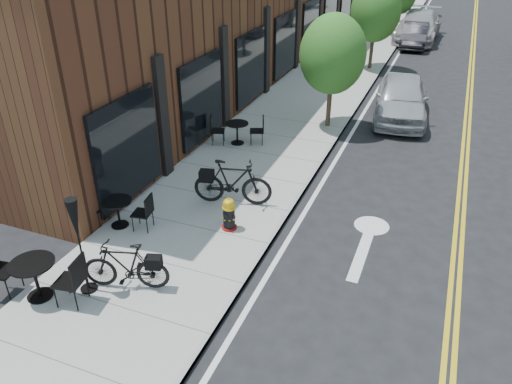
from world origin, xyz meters
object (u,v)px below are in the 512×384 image
at_px(parked_car_c, 418,26).
at_px(bistro_set_b, 118,209).
at_px(bicycle_left, 126,266).
at_px(parked_car_a, 401,98).
at_px(bistro_set_c, 237,130).
at_px(bistro_set_a, 35,275).
at_px(bicycle_right, 233,182).
at_px(parked_car_b, 414,35).
at_px(fire_hydrant, 229,214).
at_px(patio_umbrella, 76,227).

bearing_deg(parked_car_c, bistro_set_b, -99.61).
xyz_separation_m(bicycle_left, bistro_set_b, (-1.49, 1.82, -0.07)).
bearing_deg(parked_car_a, parked_car_c, 86.74).
xyz_separation_m(bistro_set_b, bistro_set_c, (0.67, 5.51, 0.01)).
height_order(bistro_set_a, parked_car_c, parked_car_c).
relative_size(bistro_set_a, parked_car_c, 0.35).
bearing_deg(bicycle_left, bicycle_right, 153.96).
distance_m(bicycle_left, bistro_set_a, 1.69).
height_order(parked_car_a, parked_car_c, parked_car_c).
bearing_deg(bistro_set_a, bicycle_right, 57.29).
height_order(bistro_set_b, parked_car_b, parked_car_b).
bearing_deg(parked_car_b, bicycle_right, -99.55).
bearing_deg(bicycle_right, parked_car_a, -34.92).
relative_size(bistro_set_a, parked_car_b, 0.52).
height_order(bicycle_left, parked_car_b, parked_car_b).
bearing_deg(bicycle_left, parked_car_c, 156.53).
height_order(bistro_set_b, parked_car_a, parked_car_a).
bearing_deg(bistro_set_b, fire_hydrant, 9.73).
relative_size(fire_hydrant, bicycle_right, 0.41).
distance_m(bistro_set_b, parked_car_b, 22.32).
distance_m(fire_hydrant, parked_car_a, 9.65).
height_order(bicycle_left, parked_car_c, parked_car_c).
relative_size(bistro_set_c, patio_umbrella, 0.83).
xyz_separation_m(bicycle_right, patio_umbrella, (-1.30, -4.15, 0.88)).
bearing_deg(parked_car_b, parked_car_c, 87.22).
xyz_separation_m(bicycle_right, bistro_set_a, (-2.05, -4.68, -0.07)).
height_order(parked_car_b, parked_car_c, parked_car_c).
distance_m(patio_umbrella, parked_car_a, 13.10).
height_order(bicycle_left, parked_car_a, parked_car_a).
relative_size(parked_car_b, parked_car_c, 0.68).
height_order(patio_umbrella, parked_car_b, patio_umbrella).
bearing_deg(bicycle_left, parked_car_b, 156.05).
distance_m(fire_hydrant, parked_car_c, 22.81).
xyz_separation_m(parked_car_b, parked_car_c, (-0.00, 1.70, 0.18)).
bearing_deg(bistro_set_a, parked_car_c, 71.56).
distance_m(bicycle_right, parked_car_b, 20.05).
relative_size(bicycle_left, patio_umbrella, 0.83).
xyz_separation_m(bistro_set_a, parked_car_a, (5.16, 12.83, 0.12)).
height_order(bistro_set_b, bistro_set_c, bistro_set_c).
xyz_separation_m(parked_car_a, parked_car_b, (-0.80, 11.76, -0.13)).
xyz_separation_m(bistro_set_a, bistro_set_c, (0.63, 8.22, -0.07)).
bearing_deg(bicycle_left, bistro_set_a, -75.35).
relative_size(bicycle_left, bistro_set_a, 0.86).
distance_m(bistro_set_c, parked_car_b, 16.79).
bearing_deg(patio_umbrella, parked_car_a, 70.29).
bearing_deg(patio_umbrella, bicycle_right, 72.58).
height_order(fire_hydrant, bistro_set_c, bistro_set_c).
distance_m(bicycle_left, parked_car_c, 25.57).
height_order(fire_hydrant, patio_umbrella, patio_umbrella).
bearing_deg(bicycle_left, bistro_set_c, 169.41).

